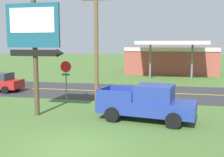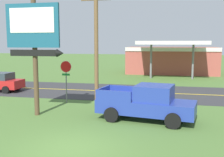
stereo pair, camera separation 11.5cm
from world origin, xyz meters
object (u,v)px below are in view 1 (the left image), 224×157
object	(u,v)px
stop_sign	(66,74)
pickup_blue_parked_on_lawn	(147,103)
utility_pole	(96,39)
motel_sign	(34,36)
gas_station	(171,59)

from	to	relation	value
stop_sign	pickup_blue_parked_on_lawn	size ratio (longest dim) A/B	0.54
stop_sign	utility_pole	world-z (taller)	utility_pole
utility_pole	pickup_blue_parked_on_lawn	bearing A→B (deg)	-33.93
motel_sign	gas_station	bearing A→B (deg)	72.57
stop_sign	gas_station	bearing A→B (deg)	70.74
motel_sign	gas_station	size ratio (longest dim) A/B	0.55
motel_sign	utility_pole	bearing A→B (deg)	42.91
motel_sign	stop_sign	world-z (taller)	motel_sign
utility_pole	pickup_blue_parked_on_lawn	world-z (taller)	utility_pole
pickup_blue_parked_on_lawn	gas_station	bearing A→B (deg)	86.92
motel_sign	stop_sign	xyz separation A→B (m)	(0.40, 3.60, -2.52)
gas_station	utility_pole	bearing A→B (deg)	-102.41
motel_sign	utility_pole	size ratio (longest dim) A/B	0.81
motel_sign	stop_sign	size ratio (longest dim) A/B	2.25
stop_sign	motel_sign	bearing A→B (deg)	-96.37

